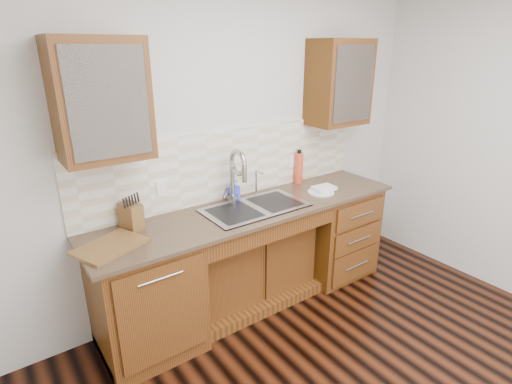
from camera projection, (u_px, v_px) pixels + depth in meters
wall_back at (228, 145)px, 3.36m from camera, size 4.00×0.10×2.70m
base_cabinet_left at (146, 296)px, 2.88m from camera, size 0.70×0.62×0.88m
base_cabinet_center at (247, 263)px, 3.50m from camera, size 1.20×0.44×0.70m
base_cabinet_right at (332, 230)px, 3.92m from camera, size 0.70×0.62×0.88m
countertop at (254, 209)px, 3.23m from camera, size 2.70×0.65×0.03m
backsplash at (233, 164)px, 3.37m from camera, size 2.70×0.02×0.59m
sink at (255, 218)px, 3.25m from camera, size 0.84×0.46×0.19m
faucet at (232, 179)px, 3.28m from camera, size 0.04×0.04×0.40m
filter_tap at (256, 182)px, 3.46m from camera, size 0.02×0.02×0.24m
upper_cabinet_left at (101, 100)px, 2.46m from camera, size 0.55×0.34×0.75m
upper_cabinet_right at (339, 83)px, 3.60m from camera, size 0.55×0.34×0.75m
outlet_left at (162, 188)px, 3.03m from camera, size 0.08×0.01×0.12m
outlet_right at (292, 161)px, 3.74m from camera, size 0.08×0.01×0.12m
soap_bottle at (234, 190)px, 3.37m from camera, size 0.09×0.09×0.17m
water_bottle at (299, 168)px, 3.76m from camera, size 0.10×0.10×0.29m
plate at (321, 192)px, 3.54m from camera, size 0.26×0.26×0.01m
dish_towel at (324, 188)px, 3.57m from camera, size 0.21×0.16×0.03m
knife_block at (131, 216)px, 2.83m from camera, size 0.15×0.19×0.19m
cutting_board at (110, 246)px, 2.58m from camera, size 0.51×0.44×0.02m
cup_left_a at (94, 108)px, 2.45m from camera, size 0.16×0.16×0.11m
cup_left_b at (117, 108)px, 2.53m from camera, size 0.11×0.11×0.08m
cup_right_a at (332, 89)px, 3.58m from camera, size 0.14×0.14×0.09m
cup_right_b at (349, 88)px, 3.70m from camera, size 0.11×0.11×0.09m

